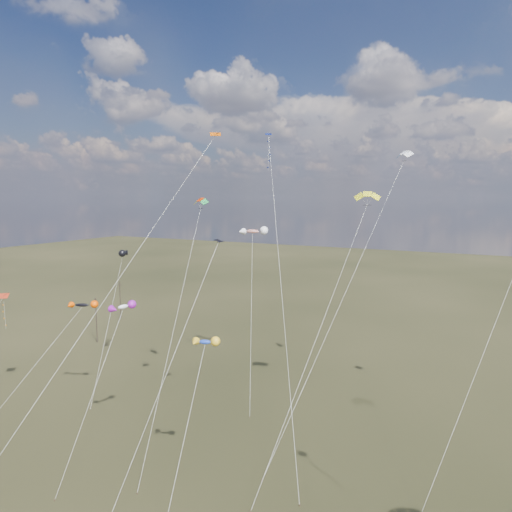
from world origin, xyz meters
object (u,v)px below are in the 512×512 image
at_px(utility_pole_far, 120,299).
at_px(novelty_black_orange, 82,305).
at_px(parafoil_yellow, 367,195).
at_px(utility_pole_near, 96,320).

bearing_deg(utility_pole_far, novelty_black_orange, -51.47).
height_order(utility_pole_far, parafoil_yellow, parafoil_yellow).
bearing_deg(novelty_black_orange, parafoil_yellow, 16.48).
bearing_deg(utility_pole_near, novelty_black_orange, -45.98).
distance_m(parafoil_yellow, novelty_black_orange, 35.30).
distance_m(utility_pole_far, parafoil_yellow, 65.49).
relative_size(utility_pole_near, utility_pole_far, 1.00).
relative_size(utility_pole_far, parafoil_yellow, 0.30).
bearing_deg(parafoil_yellow, novelty_black_orange, -163.52).
height_order(utility_pole_far, novelty_black_orange, novelty_black_orange).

